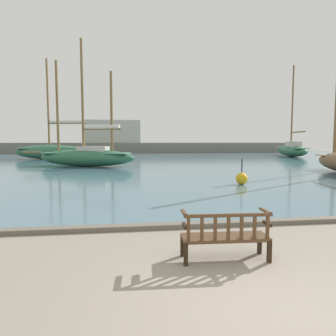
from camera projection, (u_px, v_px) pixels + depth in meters
name	position (u px, v px, depth m)	size (l,w,h in m)	color
ground_plane	(274.00, 309.00, 3.93)	(160.00, 160.00, 0.00)	gray
harbor_water	(140.00, 156.00, 47.37)	(100.00, 80.00, 0.08)	slate
quay_edge_kerb	(202.00, 225.00, 7.72)	(40.00, 0.30, 0.12)	#675F54
park_bench	(225.00, 235.00, 5.52)	(1.62, 0.59, 0.92)	black
sailboat_nearest_port	(87.00, 155.00, 25.90)	(10.42, 5.07, 10.81)	#2D6647
sailboat_distant_harbor	(292.00, 150.00, 43.86)	(3.98, 11.45, 13.15)	#2D6647
sailboat_far_starboard	(52.00, 151.00, 36.63)	(9.84, 4.66, 12.06)	#2D6647
channel_buoy	(242.00, 178.00, 14.90)	(0.58, 0.58, 1.28)	gold
far_breakwater	(132.00, 144.00, 56.96)	(58.87, 2.40, 6.28)	slate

